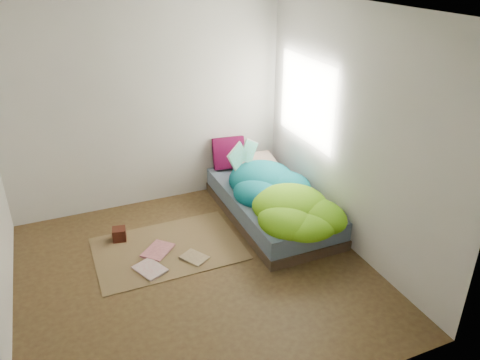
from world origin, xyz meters
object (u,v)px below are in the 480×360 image
object	(u,v)px
pillow_magenta	(229,153)
open_book	(244,146)
bed	(271,205)
floor_book_b	(148,248)
wooden_box	(119,234)
floor_book_a	(141,275)

from	to	relation	value
pillow_magenta	open_book	size ratio (longest dim) A/B	0.95
pillow_magenta	bed	bearing A→B (deg)	-69.39
floor_book_b	bed	bearing A→B (deg)	49.61
open_book	floor_book_b	world-z (taller)	open_book
bed	open_book	bearing A→B (deg)	111.59
bed	floor_book_b	bearing A→B (deg)	-176.23
wooden_box	floor_book_a	size ratio (longest dim) A/B	0.44
open_book	floor_book_a	world-z (taller)	open_book
pillow_magenta	wooden_box	bearing A→B (deg)	-148.48
wooden_box	open_book	bearing A→B (deg)	7.96
wooden_box	floor_book_a	distance (m)	0.76
bed	pillow_magenta	bearing A→B (deg)	102.08
floor_book_a	floor_book_b	world-z (taller)	floor_book_b
wooden_box	floor_book_b	size ratio (longest dim) A/B	0.42
bed	open_book	xyz separation A→B (m)	(-0.18, 0.45, 0.65)
open_book	floor_book_b	xyz separation A→B (m)	(-1.41, -0.55, -0.79)
floor_book_a	open_book	bearing A→B (deg)	7.48
wooden_box	bed	bearing A→B (deg)	-6.78
pillow_magenta	floor_book_b	distance (m)	1.80
bed	floor_book_b	xyz separation A→B (m)	(-1.58, -0.10, -0.14)
open_book	floor_book_b	bearing A→B (deg)	176.65
floor_book_b	open_book	bearing A→B (deg)	67.37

